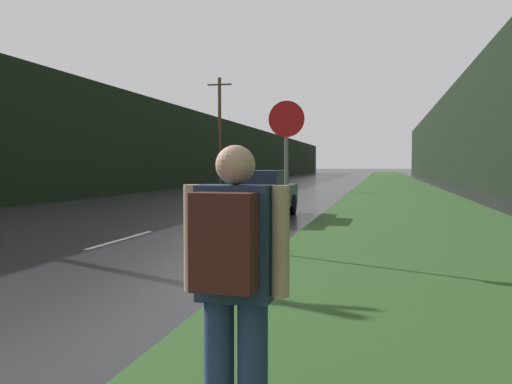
% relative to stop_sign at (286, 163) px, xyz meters
% --- Properties ---
extents(grass_verge, '(6.00, 240.00, 0.02)m').
position_rel_stop_sign_xyz_m(grass_verge, '(2.69, 29.26, -1.67)').
color(grass_verge, '#2D5123').
rests_on(grass_verge, ground_plane).
extents(lane_stripe_c, '(0.12, 3.00, 0.01)m').
position_rel_stop_sign_xyz_m(lane_stripe_c, '(-3.92, 1.39, -1.68)').
color(lane_stripe_c, silver).
rests_on(lane_stripe_c, ground_plane).
extents(lane_stripe_d, '(0.12, 3.00, 0.01)m').
position_rel_stop_sign_xyz_m(lane_stripe_d, '(-3.92, 8.39, -1.68)').
color(lane_stripe_d, silver).
rests_on(lane_stripe_d, ground_plane).
extents(treeline_far_side, '(2.00, 140.00, 5.92)m').
position_rel_stop_sign_xyz_m(treeline_far_side, '(-13.53, 39.26, 1.28)').
color(treeline_far_side, black).
rests_on(treeline_far_side, ground_plane).
extents(treeline_near_side, '(2.00, 140.00, 8.85)m').
position_rel_stop_sign_xyz_m(treeline_near_side, '(8.69, 39.26, 2.74)').
color(treeline_near_side, black).
rests_on(treeline_near_side, ground_plane).
extents(utility_pole_far, '(1.80, 0.24, 8.00)m').
position_rel_stop_sign_xyz_m(utility_pole_far, '(-9.89, 28.39, 2.45)').
color(utility_pole_far, '#4C3823').
rests_on(utility_pole_far, ground_plane).
extents(stop_sign, '(0.64, 0.07, 2.78)m').
position_rel_stop_sign_xyz_m(stop_sign, '(0.00, 0.00, 0.00)').
color(stop_sign, slate).
rests_on(stop_sign, ground_plane).
extents(hitchhiker_with_backpack, '(0.60, 0.42, 1.74)m').
position_rel_stop_sign_xyz_m(hitchhiker_with_backpack, '(0.88, -6.68, -0.68)').
color(hitchhiker_with_backpack, navy).
rests_on(hitchhiker_with_backpack, ground_plane).
extents(car_passing_near, '(1.94, 4.59, 1.48)m').
position_rel_stop_sign_xyz_m(car_passing_near, '(-2.11, 6.89, -0.93)').
color(car_passing_near, '#2D3856').
rests_on(car_passing_near, ground_plane).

